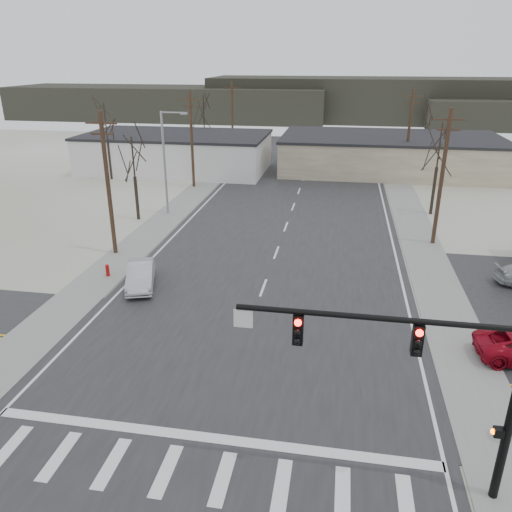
{
  "coord_description": "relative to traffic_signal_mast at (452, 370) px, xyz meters",
  "views": [
    {
      "loc": [
        4.29,
        -19.44,
        13.31
      ],
      "look_at": [
        -0.25,
        6.81,
        2.6
      ],
      "focal_mm": 35.0,
      "sensor_mm": 36.0,
      "label": 1
    }
  ],
  "objects": [
    {
      "name": "upole_left_b",
      "position": [
        -19.39,
        18.2,
        0.55
      ],
      "size": [
        2.2,
        0.3,
        10.0
      ],
      "color": "#42301F",
      "rests_on": "ground"
    },
    {
      "name": "upole_left_d",
      "position": [
        -19.39,
        58.2,
        0.55
      ],
      "size": [
        2.2,
        0.3,
        10.0
      ],
      "color": "#42301F",
      "rests_on": "ground"
    },
    {
      "name": "hill_center",
      "position": [
        7.11,
        102.2,
        -0.17
      ],
      "size": [
        80.0,
        18.0,
        9.0
      ],
      "primitive_type": "cube",
      "color": "#333026",
      "rests_on": "ground"
    },
    {
      "name": "traffic_signal_mast",
      "position": [
        0.0,
        0.0,
        0.0
      ],
      "size": [
        8.95,
        0.43,
        7.2
      ],
      "color": "black",
      "rests_on": "ground"
    },
    {
      "name": "ground",
      "position": [
        -7.89,
        6.2,
        -4.67
      ],
      "size": [
        140.0,
        140.0,
        0.0
      ],
      "primitive_type": "plane",
      "color": "silver",
      "rests_on": "ground"
    },
    {
      "name": "building_left_far",
      "position": [
        -23.89,
        46.2,
        -2.42
      ],
      "size": [
        22.3,
        12.3,
        4.5
      ],
      "color": "silver",
      "rests_on": "ground"
    },
    {
      "name": "upole_right_b",
      "position": [
        3.61,
        46.2,
        0.55
      ],
      "size": [
        2.2,
        0.3,
        10.0
      ],
      "color": "#42301F",
      "rests_on": "ground"
    },
    {
      "name": "sidewalk_right",
      "position": [
        2.71,
        26.2,
        -4.64
      ],
      "size": [
        3.0,
        90.0,
        0.06
      ],
      "primitive_type": "cube",
      "color": "gray",
      "rests_on": "ground"
    },
    {
      "name": "sedan_crossing",
      "position": [
        -15.39,
        13.18,
        -3.9
      ],
      "size": [
        2.83,
        4.67,
        1.45
      ],
      "primitive_type": "imported",
      "rotation": [
        0.0,
        0.0,
        0.31
      ],
      "color": "#ADB2B8",
      "rests_on": "main_road"
    },
    {
      "name": "car_far_b",
      "position": [
        -14.46,
        57.15,
        -4.03
      ],
      "size": [
        2.31,
        3.78,
        1.2
      ],
      "primitive_type": "imported",
      "rotation": [
        0.0,
        0.0,
        0.27
      ],
      "color": "black",
      "rests_on": "main_road"
    },
    {
      "name": "cross_road",
      "position": [
        -7.89,
        6.2,
        -4.65
      ],
      "size": [
        90.0,
        10.0,
        0.04
      ],
      "primitive_type": "cube",
      "color": "#232325",
      "rests_on": "ground"
    },
    {
      "name": "upole_left_c",
      "position": [
        -19.39,
        38.2,
        0.55
      ],
      "size": [
        2.2,
        0.3,
        10.0
      ],
      "color": "#42301F",
      "rests_on": "ground"
    },
    {
      "name": "upole_right_a",
      "position": [
        3.61,
        24.2,
        0.55
      ],
      "size": [
        2.2,
        0.3,
        10.0
      ],
      "color": "#42301F",
      "rests_on": "ground"
    },
    {
      "name": "tree_left_far",
      "position": [
        -21.89,
        52.2,
        1.61
      ],
      "size": [
        3.96,
        3.96,
        8.82
      ],
      "color": "#2F271D",
      "rests_on": "ground"
    },
    {
      "name": "sidewalk_left",
      "position": [
        -18.49,
        26.2,
        -4.64
      ],
      "size": [
        3.0,
        90.0,
        0.06
      ],
      "primitive_type": "cube",
      "color": "gray",
      "rests_on": "ground"
    },
    {
      "name": "tree_left_near",
      "position": [
        -20.89,
        26.2,
        0.55
      ],
      "size": [
        3.3,
        3.3,
        7.35
      ],
      "color": "#2F271D",
      "rests_on": "ground"
    },
    {
      "name": "tree_right_mid",
      "position": [
        4.61,
        32.2,
        1.26
      ],
      "size": [
        3.74,
        3.74,
        8.33
      ],
      "color": "#2F271D",
      "rests_on": "ground"
    },
    {
      "name": "streetlight_main",
      "position": [
        -18.69,
        28.2,
        0.41
      ],
      "size": [
        2.4,
        0.25,
        9.0
      ],
      "color": "gray",
      "rests_on": "ground"
    },
    {
      "name": "tree_right_far",
      "position": [
        7.11,
        58.2,
        0.91
      ],
      "size": [
        3.52,
        3.52,
        7.84
      ],
      "color": "#2F271D",
      "rests_on": "ground"
    },
    {
      "name": "fire_hydrant",
      "position": [
        -18.09,
        14.2,
        -4.22
      ],
      "size": [
        0.24,
        0.24,
        0.87
      ],
      "color": "#A50C0C",
      "rests_on": "ground"
    },
    {
      "name": "building_right_far",
      "position": [
        2.11,
        50.2,
        -2.52
      ],
      "size": [
        26.3,
        14.3,
        4.3
      ],
      "color": "beige",
      "rests_on": "ground"
    },
    {
      "name": "car_far_a",
      "position": [
        -6.51,
        46.43,
        -3.96
      ],
      "size": [
        3.61,
        4.99,
        1.34
      ],
      "primitive_type": "imported",
      "rotation": [
        0.0,
        0.0,
        2.72
      ],
      "color": "black",
      "rests_on": "main_road"
    },
    {
      "name": "main_road",
      "position": [
        -7.89,
        21.2,
        -4.65
      ],
      "size": [
        18.0,
        110.0,
        0.05
      ],
      "primitive_type": "cube",
      "color": "#232325",
      "rests_on": "ground"
    },
    {
      "name": "tree_left_mid",
      "position": [
        -29.89,
        40.2,
        1.61
      ],
      "size": [
        3.96,
        3.96,
        8.82
      ],
      "color": "#2F271D",
      "rests_on": "ground"
    },
    {
      "name": "hill_left",
      "position": [
        -42.89,
        98.2,
        -1.17
      ],
      "size": [
        70.0,
        18.0,
        7.0
      ],
      "primitive_type": "cube",
      "color": "#333026",
      "rests_on": "ground"
    }
  ]
}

